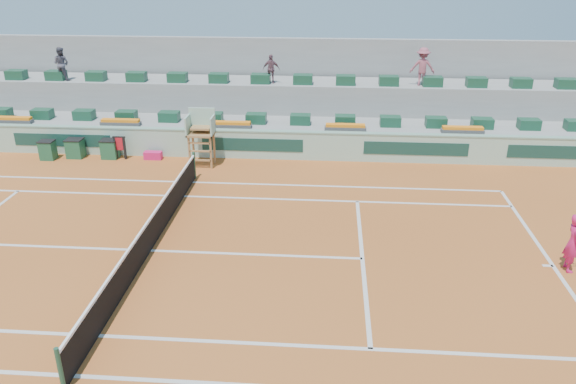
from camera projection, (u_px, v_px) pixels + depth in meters
name	position (u px, v px, depth m)	size (l,w,h in m)	color
ground	(151.00, 251.00, 17.04)	(90.00, 90.00, 0.00)	#A14F1F
seating_tier_lower	(217.00, 129.00, 26.60)	(36.00, 4.00, 1.20)	#969694
seating_tier_upper	(223.00, 106.00, 27.79)	(36.00, 2.40, 2.60)	#969694
stadium_back_wall	(228.00, 81.00, 28.89)	(36.00, 0.40, 4.40)	#969694
player_bag	(153.00, 155.00, 24.45)	(0.77, 0.34, 0.34)	#DA1C66
spectator_left	(61.00, 64.00, 26.89)	(0.77, 0.60, 1.58)	#4A4956
spectator_mid	(271.00, 69.00, 26.32)	(0.79, 0.33, 1.34)	#6F4A56
spectator_right	(422.00, 67.00, 25.84)	(1.12, 0.64, 1.73)	#9E4F5D
court_lines	(151.00, 251.00, 17.04)	(23.89, 11.09, 0.01)	silver
tennis_net	(149.00, 235.00, 16.83)	(0.10, 11.97, 1.10)	black
advertising_hoarding	(208.00, 143.00, 24.57)	(36.00, 0.34, 1.26)	#9CC4AE
umpire_chair	(201.00, 130.00, 23.29)	(1.10, 0.90, 2.40)	olive
seat_row_lower	(212.00, 117.00, 25.45)	(32.90, 0.60, 0.44)	#17452E
seat_row_upper	(219.00, 78.00, 26.64)	(32.90, 0.60, 0.44)	#17452E
flower_planters	(176.00, 124.00, 24.86)	(26.80, 0.36, 0.28)	#4A4A4A
drink_cooler_a	(110.00, 149.00, 24.49)	(0.71, 0.62, 0.84)	#1B5334
drink_cooler_b	(75.00, 148.00, 24.57)	(0.72, 0.62, 0.84)	#1B5334
drink_cooler_c	(48.00, 150.00, 24.35)	(0.64, 0.55, 0.84)	#1B5334
towel_rack	(120.00, 146.00, 24.29)	(0.55, 0.09, 1.03)	black
tennis_player	(573.00, 242.00, 15.69)	(0.45, 0.89, 2.28)	#DA1C66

